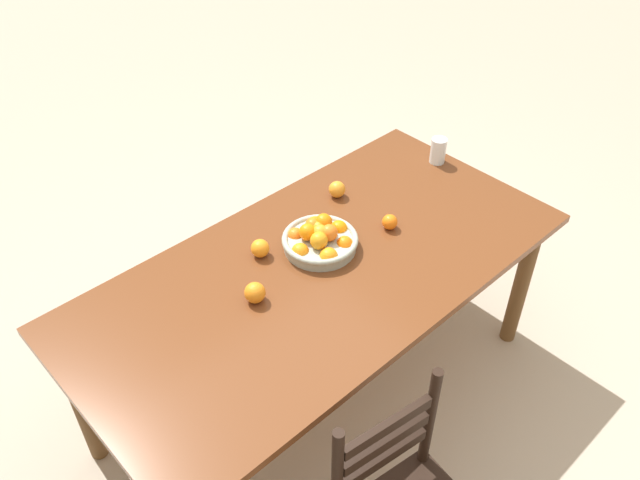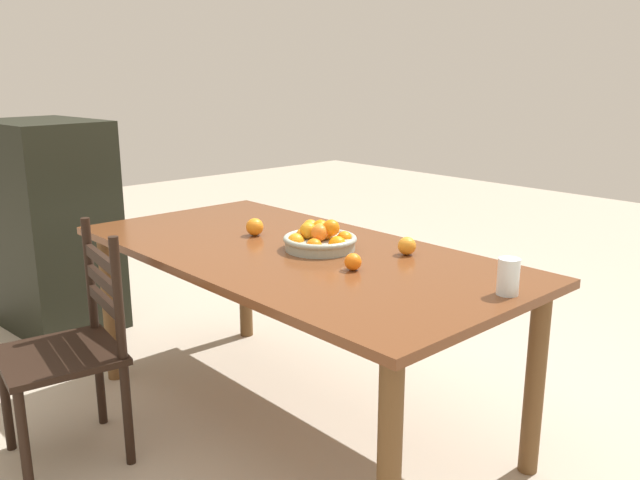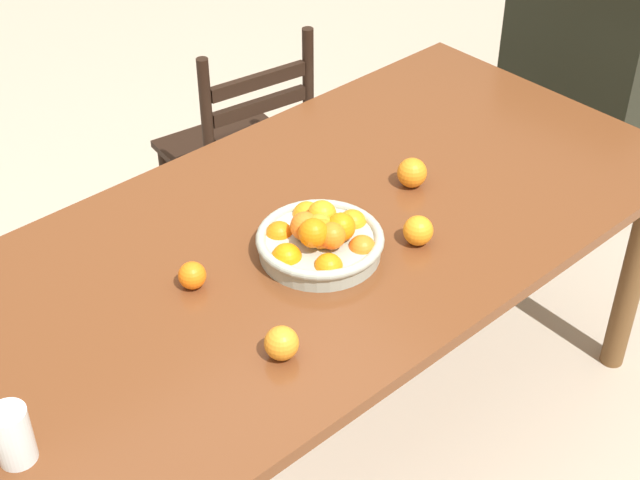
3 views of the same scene
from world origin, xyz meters
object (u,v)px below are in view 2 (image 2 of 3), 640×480
at_px(dining_table, 293,271).
at_px(orange_loose_3, 310,228).
at_px(orange_loose_0, 407,246).
at_px(orange_loose_1, 353,262).
at_px(chair_near_window, 72,350).
at_px(cabinet, 51,226).
at_px(fruit_bowl, 320,239).
at_px(drinking_glass, 508,277).
at_px(orange_loose_2, 255,227).

relative_size(dining_table, orange_loose_3, 27.15).
xyz_separation_m(orange_loose_0, orange_loose_1, (-0.00, 0.30, -0.00)).
relative_size(chair_near_window, cabinet, 0.75).
bearing_deg(fruit_bowl, drinking_glass, -174.76).
height_order(orange_loose_1, drinking_glass, drinking_glass).
bearing_deg(orange_loose_2, drinking_glass, -173.80).
height_order(orange_loose_1, orange_loose_2, orange_loose_2).
relative_size(orange_loose_2, orange_loose_3, 1.07).
xyz_separation_m(chair_near_window, orange_loose_3, (-0.24, -1.00, 0.36)).
height_order(fruit_bowl, orange_loose_2, fruit_bowl).
bearing_deg(drinking_glass, fruit_bowl, 5.24).
relative_size(orange_loose_2, drinking_glass, 0.64).
xyz_separation_m(dining_table, orange_loose_3, (0.12, -0.21, 0.13)).
height_order(chair_near_window, orange_loose_2, chair_near_window).
bearing_deg(cabinet, orange_loose_2, -172.02).
distance_m(cabinet, drinking_glass, 2.73).
bearing_deg(dining_table, cabinet, 10.14).
bearing_deg(dining_table, orange_loose_2, -5.66).
height_order(orange_loose_0, orange_loose_2, orange_loose_2).
xyz_separation_m(orange_loose_0, orange_loose_3, (0.49, 0.07, -0.00)).
xyz_separation_m(dining_table, orange_loose_1, (-0.37, 0.02, 0.12)).
bearing_deg(orange_loose_0, fruit_bowl, 34.67).
xyz_separation_m(fruit_bowl, orange_loose_1, (-0.29, 0.10, -0.01)).
relative_size(dining_table, orange_loose_1, 31.00).
height_order(cabinet, drinking_glass, cabinet).
relative_size(orange_loose_3, drinking_glass, 0.60).
bearing_deg(orange_loose_2, orange_loose_1, 175.58).
distance_m(orange_loose_1, orange_loose_3, 0.54).
bearing_deg(drinking_glass, orange_loose_2, 6.20).
height_order(cabinet, orange_loose_0, cabinet).
height_order(cabinet, orange_loose_1, cabinet).
xyz_separation_m(cabinet, drinking_glass, (-2.68, -0.48, 0.22)).
bearing_deg(drinking_glass, chair_near_window, 37.04).
distance_m(chair_near_window, orange_loose_2, 0.90).
relative_size(cabinet, orange_loose_2, 15.52).
bearing_deg(chair_near_window, orange_loose_0, 64.26).
bearing_deg(chair_near_window, dining_table, 73.69).
bearing_deg(chair_near_window, drinking_glass, 45.47).
bearing_deg(fruit_bowl, orange_loose_0, -145.33).
bearing_deg(dining_table, orange_loose_3, -59.07).
bearing_deg(orange_loose_1, drinking_glass, -161.18).
xyz_separation_m(chair_near_window, orange_loose_2, (-0.07, -0.82, 0.36)).
bearing_deg(cabinet, dining_table, -175.03).
bearing_deg(cabinet, orange_loose_3, -167.57).
bearing_deg(orange_loose_0, cabinet, 15.64).
distance_m(orange_loose_3, drinking_glass, 1.02).
bearing_deg(drinking_glass, orange_loose_3, -2.78).
bearing_deg(orange_loose_3, orange_loose_0, -171.30).
xyz_separation_m(fruit_bowl, drinking_glass, (-0.82, -0.07, 0.02)).
bearing_deg(orange_loose_1, fruit_bowl, -19.89).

